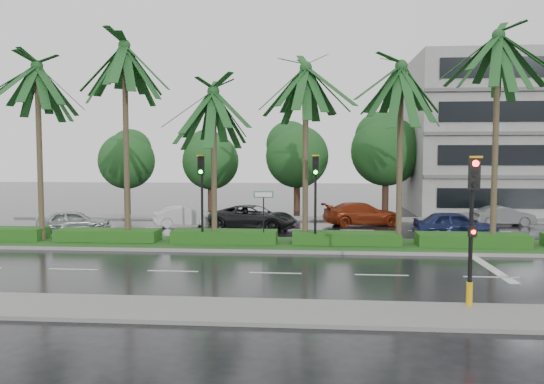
# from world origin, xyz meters

# --- Properties ---
(ground) EXTENTS (120.00, 120.00, 0.00)m
(ground) POSITION_xyz_m (0.00, 0.00, 0.00)
(ground) COLOR black
(ground) RESTS_ON ground
(near_sidewalk) EXTENTS (40.00, 2.40, 0.12)m
(near_sidewalk) POSITION_xyz_m (0.00, -10.20, 0.06)
(near_sidewalk) COLOR slate
(near_sidewalk) RESTS_ON ground
(far_sidewalk) EXTENTS (40.00, 2.00, 0.12)m
(far_sidewalk) POSITION_xyz_m (0.00, 12.00, 0.06)
(far_sidewalk) COLOR slate
(far_sidewalk) RESTS_ON ground
(median) EXTENTS (36.00, 4.00, 0.15)m
(median) POSITION_xyz_m (0.00, 1.00, 0.08)
(median) COLOR gray
(median) RESTS_ON ground
(hedge) EXTENTS (35.20, 1.40, 0.60)m
(hedge) POSITION_xyz_m (0.00, 1.00, 0.45)
(hedge) COLOR #144513
(hedge) RESTS_ON median
(lane_markings) EXTENTS (34.00, 13.06, 0.01)m
(lane_markings) POSITION_xyz_m (3.04, -0.43, 0.01)
(lane_markings) COLOR silver
(lane_markings) RESTS_ON ground
(palm_row) EXTENTS (26.30, 4.20, 10.76)m
(palm_row) POSITION_xyz_m (-1.25, 1.02, 8.34)
(palm_row) COLOR #3E3223
(palm_row) RESTS_ON median
(signal_near) EXTENTS (0.34, 0.45, 4.36)m
(signal_near) POSITION_xyz_m (6.00, -9.39, 2.50)
(signal_near) COLOR black
(signal_near) RESTS_ON near_sidewalk
(signal_median_left) EXTENTS (0.34, 0.42, 4.36)m
(signal_median_left) POSITION_xyz_m (-4.00, 0.30, 3.00)
(signal_median_left) COLOR black
(signal_median_left) RESTS_ON median
(signal_median_right) EXTENTS (0.34, 0.42, 4.36)m
(signal_median_right) POSITION_xyz_m (1.50, 0.30, 3.00)
(signal_median_right) COLOR black
(signal_median_right) RESTS_ON median
(street_sign) EXTENTS (0.95, 0.09, 2.60)m
(street_sign) POSITION_xyz_m (-1.00, 0.48, 2.12)
(street_sign) COLOR black
(street_sign) RESTS_ON median
(bg_trees) EXTENTS (32.57, 5.51, 7.95)m
(bg_trees) POSITION_xyz_m (0.77, 17.59, 4.59)
(bg_trees) COLOR #342117
(bg_trees) RESTS_ON ground
(building) EXTENTS (16.00, 10.00, 12.00)m
(building) POSITION_xyz_m (17.00, 18.00, 6.00)
(building) COLOR gray
(building) RESTS_ON ground
(car_silver) EXTENTS (3.19, 4.40, 1.39)m
(car_silver) POSITION_xyz_m (-12.32, 4.19, 0.70)
(car_silver) COLOR #AAAEB2
(car_silver) RESTS_ON ground
(car_white) EXTENTS (2.67, 4.11, 1.28)m
(car_white) POSITION_xyz_m (-6.73, 7.80, 0.64)
(car_white) COLOR #BBBBBB
(car_white) RESTS_ON ground
(car_darkgrey) EXTENTS (3.52, 5.70, 1.47)m
(car_darkgrey) POSITION_xyz_m (-2.23, 6.81, 0.74)
(car_darkgrey) COLOR black
(car_darkgrey) RESTS_ON ground
(car_red) EXTENTS (3.21, 5.41, 1.47)m
(car_red) POSITION_xyz_m (4.50, 9.19, 0.73)
(car_red) COLOR maroon
(car_red) RESTS_ON ground
(car_blue) EXTENTS (1.82, 4.44, 1.51)m
(car_blue) POSITION_xyz_m (9.00, 4.00, 0.75)
(car_blue) COLOR #1A224F
(car_blue) RESTS_ON ground
(car_grey) EXTENTS (1.66, 3.87, 1.24)m
(car_grey) POSITION_xyz_m (13.50, 9.91, 0.62)
(car_grey) COLOR #4B4D50
(car_grey) RESTS_ON ground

